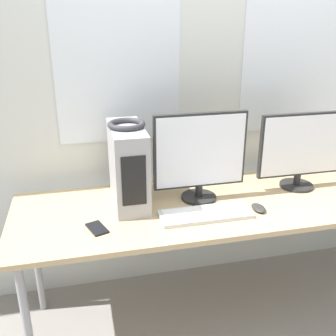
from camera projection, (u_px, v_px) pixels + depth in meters
name	position (u px, v px, depth m)	size (l,w,h in m)	color
wall_back	(209.00, 76.00, 2.37)	(8.00, 0.07, 2.70)	silver
desk	(233.00, 208.00, 2.17)	(2.36, 0.71, 0.76)	tan
pc_tower	(128.00, 166.00, 2.06)	(0.17, 0.42, 0.42)	#9E9EA3
headphones	(126.00, 124.00, 1.97)	(0.19, 0.19, 0.03)	#333338
monitor_main	(200.00, 155.00, 2.07)	(0.50, 0.19, 0.48)	black
monitor_right_near	(301.00, 149.00, 2.23)	(0.51, 0.19, 0.44)	black
keyboard	(205.00, 214.00, 1.98)	(0.47, 0.17, 0.02)	silver
mouse	(258.00, 208.00, 2.04)	(0.06, 0.11, 0.02)	#2D2D2D
cell_phone	(97.00, 228.00, 1.86)	(0.11, 0.14, 0.01)	black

